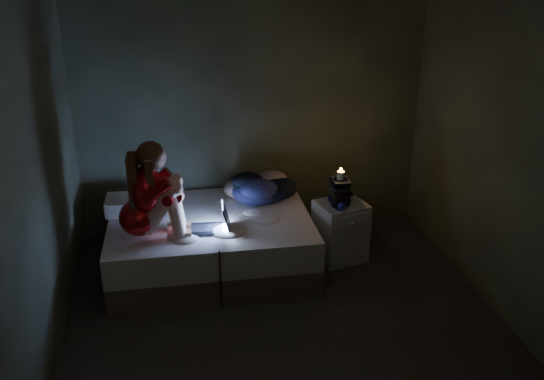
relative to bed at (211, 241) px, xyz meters
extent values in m
cube|color=#34302E|center=(0.53, -1.10, -0.27)|extent=(3.60, 3.80, 0.02)
cube|color=#33362A|center=(0.53, 0.81, 1.04)|extent=(3.60, 0.02, 2.60)
cube|color=#33362A|center=(0.53, -3.01, 1.04)|extent=(3.60, 0.02, 2.60)
cube|color=#33362A|center=(-1.28, -1.10, 1.04)|extent=(0.02, 3.80, 2.60)
cube|color=#33362A|center=(2.34, -1.10, 1.04)|extent=(0.02, 3.80, 2.60)
cube|color=silver|center=(-0.74, 0.28, 0.33)|extent=(0.48, 0.34, 0.14)
cube|color=silver|center=(1.27, -0.07, 0.04)|extent=(0.53, 0.50, 0.60)
cylinder|color=beige|center=(1.25, -0.06, 0.63)|extent=(0.07, 0.07, 0.08)
cube|color=black|center=(1.18, -0.14, 0.34)|extent=(0.07, 0.14, 0.01)
sphere|color=#202B97|center=(1.19, -0.20, 0.38)|extent=(0.08, 0.08, 0.08)
camera|label=1|loc=(-0.26, -5.01, 2.62)|focal=38.35mm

